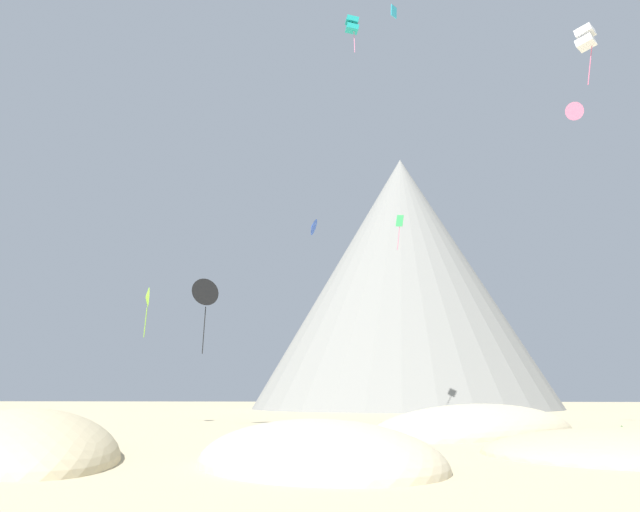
# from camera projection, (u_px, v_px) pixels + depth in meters

# --- Properties ---
(ground_plane) EXTENTS (400.00, 400.00, 0.00)m
(ground_plane) POSITION_uv_depth(u_px,v_px,m) (346.00, 460.00, 31.87)
(ground_plane) COLOR #CCBA8E
(dune_foreground_left) EXTENTS (14.36, 16.88, 3.74)m
(dune_foreground_left) POSITION_uv_depth(u_px,v_px,m) (317.00, 466.00, 29.35)
(dune_foreground_left) COLOR beige
(dune_foreground_left) RESTS_ON ground_plane
(dune_foreground_right) EXTENTS (21.58, 24.76, 4.29)m
(dune_foreground_right) POSITION_uv_depth(u_px,v_px,m) (479.00, 435.00, 51.15)
(dune_foreground_right) COLOR beige
(dune_foreground_right) RESTS_ON ground_plane
(dune_midground) EXTENTS (19.67, 26.91, 4.33)m
(dune_midground) POSITION_uv_depth(u_px,v_px,m) (27.00, 453.00, 36.06)
(dune_midground) COLOR #CCBA8E
(dune_midground) RESTS_ON ground_plane
(bush_scatter_east) EXTENTS (3.70, 3.70, 0.40)m
(bush_scatter_east) POSITION_uv_depth(u_px,v_px,m) (388.00, 436.00, 46.69)
(bush_scatter_east) COLOR #386633
(bush_scatter_east) RESTS_ON ground_plane
(bush_ridge_crest) EXTENTS (2.99, 2.99, 0.88)m
(bush_ridge_crest) POSITION_uv_depth(u_px,v_px,m) (334.00, 435.00, 43.57)
(bush_ridge_crest) COLOR #568442
(bush_ridge_crest) RESTS_ON ground_plane
(bush_near_right) EXTENTS (2.07, 2.07, 0.95)m
(bush_near_right) POSITION_uv_depth(u_px,v_px,m) (622.00, 433.00, 44.37)
(bush_near_right) COLOR #477238
(bush_near_right) RESTS_ON ground_plane
(bush_far_right) EXTENTS (2.44, 2.44, 0.57)m
(bush_far_right) POSITION_uv_depth(u_px,v_px,m) (622.00, 431.00, 50.64)
(bush_far_right) COLOR #386633
(bush_far_right) RESTS_ON ground_plane
(bush_mid_center) EXTENTS (1.90, 1.90, 0.82)m
(bush_mid_center) POSITION_uv_depth(u_px,v_px,m) (501.00, 427.00, 54.49)
(bush_mid_center) COLOR #477238
(bush_mid_center) RESTS_ON ground_plane
(bush_near_left) EXTENTS (2.32, 2.32, 0.60)m
(bush_near_left) POSITION_uv_depth(u_px,v_px,m) (50.00, 439.00, 41.61)
(bush_near_left) COLOR #386633
(bush_near_left) RESTS_ON ground_plane
(rock_massif) EXTENTS (76.74, 76.74, 46.54)m
(rock_massif) POSITION_uv_depth(u_px,v_px,m) (411.00, 287.00, 133.66)
(rock_massif) COLOR gray
(rock_massif) RESTS_ON ground_plane
(kite_white_high) EXTENTS (2.01, 1.97, 5.06)m
(kite_white_high) POSITION_uv_depth(u_px,v_px,m) (585.00, 38.00, 60.11)
(kite_white_high) COLOR white
(kite_black_low) EXTENTS (2.61, 2.16, 6.85)m
(kite_black_low) POSITION_uv_depth(u_px,v_px,m) (205.00, 293.00, 66.06)
(kite_black_low) COLOR black
(kite_lime_low) EXTENTS (1.06, 1.98, 4.90)m
(kite_lime_low) POSITION_uv_depth(u_px,v_px,m) (147.00, 298.00, 70.42)
(kite_lime_low) COLOR #8CD133
(kite_green_mid) EXTENTS (1.08, 0.47, 4.67)m
(kite_green_mid) POSITION_uv_depth(u_px,v_px,m) (399.00, 224.00, 93.76)
(kite_green_mid) COLOR green
(kite_pink_high) EXTENTS (1.73, 1.32, 1.56)m
(kite_pink_high) POSITION_uv_depth(u_px,v_px,m) (575.00, 111.00, 63.71)
(kite_pink_high) COLOR pink
(kite_blue_mid) EXTENTS (0.86, 1.54, 1.48)m
(kite_blue_mid) POSITION_uv_depth(u_px,v_px,m) (313.00, 227.00, 63.77)
(kite_blue_mid) COLOR blue
(kite_teal_high) EXTENTS (1.55, 1.49, 3.95)m
(kite_teal_high) POSITION_uv_depth(u_px,v_px,m) (352.00, 25.00, 75.66)
(kite_teal_high) COLOR teal
(kite_cyan_high) EXTENTS (0.54, 0.85, 1.02)m
(kite_cyan_high) POSITION_uv_depth(u_px,v_px,m) (394.00, 11.00, 62.36)
(kite_cyan_high) COLOR #33BCDB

